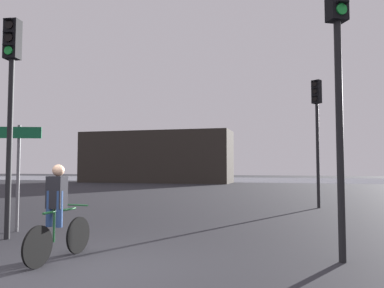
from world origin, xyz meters
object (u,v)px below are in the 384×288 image
Objects in this scene: traffic_light_near_right at (338,58)px; traffic_light_near_left at (11,86)px; traffic_light_far_right at (317,119)px; distant_building at (156,157)px; direction_sign_post at (18,162)px; cyclist at (58,212)px.

traffic_light_near_left is at bearing -30.09° from traffic_light_near_right.
distant_building is at bearing -20.96° from traffic_light_far_right.
traffic_light_near_right is 7.54m from direction_sign_post.
traffic_light_far_right is 1.00× the size of traffic_light_near_left.
cyclist is at bearing -14.37° from traffic_light_near_right.
direction_sign_post is 1.52× the size of cyclist.
direction_sign_post is at bearing 143.93° from cyclist.
distant_building is at bearing -92.03° from traffic_light_near_right.
distant_building is 8.58× the size of cyclist.
direction_sign_post is (-0.45, 0.82, -1.67)m from traffic_light_near_left.
cyclist is (9.03, -28.61, -1.64)m from distant_building.
traffic_light_near_right is at bearing 17.45° from cyclist.
distant_building is 3.00× the size of traffic_light_near_left.
distant_building is 2.95× the size of traffic_light_near_right.
traffic_light_near_right reaches higher than distant_building.
traffic_light_near_right is at bearing 152.11° from direction_sign_post.
distant_building reaches higher than cyclist.
cyclist is (2.20, -1.35, -2.55)m from traffic_light_near_left.
direction_sign_post is at bearing -67.29° from traffic_light_near_left.
distant_building reaches higher than traffic_light_near_left.
traffic_light_far_right is 2.87× the size of cyclist.
distant_building is 28.11m from traffic_light_near_left.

